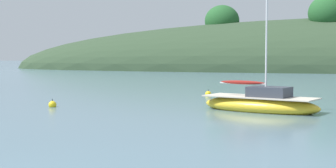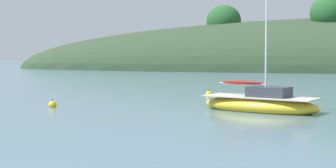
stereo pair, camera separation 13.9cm
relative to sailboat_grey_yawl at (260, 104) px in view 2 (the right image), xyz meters
name	(u,v)px [view 2 (the right image)]	position (x,y,z in m)	size (l,w,h in m)	color
sailboat_grey_yawl	(260,104)	(0.00, 0.00, 0.00)	(6.66, 4.22, 8.12)	gold
mooring_buoy_channel	(52,105)	(-11.38, -0.77, -0.27)	(0.44, 0.44, 0.54)	yellow
mooring_buoy_outer	(209,94)	(-4.22, 8.82, -0.27)	(0.44, 0.44, 0.54)	yellow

